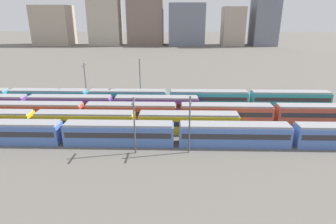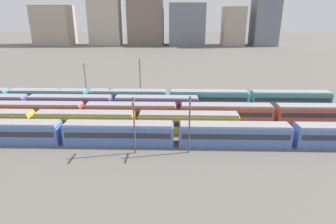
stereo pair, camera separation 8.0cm
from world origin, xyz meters
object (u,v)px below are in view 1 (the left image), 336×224
at_px(train_track_4, 128,98).
at_px(train_track_0, 119,133).
at_px(train_track_3, 70,104).
at_px(catenary_pole_3, 140,79).
at_px(train_track_1, 85,121).
at_px(train_track_2, 178,113).
at_px(catenary_pole_1, 85,80).
at_px(catenary_pole_2, 190,122).
at_px(catenary_pole_0, 134,123).

bearing_deg(train_track_4, train_track_0, -84.75).
bearing_deg(train_track_3, catenary_pole_3, 28.69).
relative_size(train_track_1, catenary_pole_3, 5.24).
bearing_deg(train_track_1, train_track_0, -35.76).
bearing_deg(train_track_0, train_track_2, 46.47).
bearing_deg(catenary_pole_3, catenary_pole_1, 179.13).
relative_size(train_track_0, catenary_pole_2, 10.21).
xyz_separation_m(train_track_3, catenary_pole_2, (25.14, -18.45, 3.21)).
bearing_deg(train_track_4, catenary_pole_1, 164.64).
xyz_separation_m(train_track_4, catenary_pole_3, (2.68, 2.73, 3.97)).
bearing_deg(train_track_1, train_track_3, 122.01).
relative_size(train_track_1, train_track_4, 0.60).
height_order(catenary_pole_0, catenary_pole_1, catenary_pole_1).
height_order(train_track_2, train_track_4, same).
bearing_deg(train_track_0, catenary_pole_3, 88.14).
height_order(catenary_pole_1, catenary_pole_2, catenary_pole_1).
bearing_deg(catenary_pole_3, train_track_3, -151.31).
distance_m(train_track_2, catenary_pole_2, 13.72).
relative_size(catenary_pole_0, catenary_pole_2, 0.99).
height_order(train_track_1, train_track_4, same).
relative_size(train_track_2, catenary_pole_1, 11.86).
bearing_deg(catenary_pole_2, catenary_pole_0, -177.06).
xyz_separation_m(train_track_3, train_track_4, (11.81, 5.20, 0.00)).
relative_size(catenary_pole_2, catenary_pole_3, 0.86).
height_order(train_track_3, catenary_pole_0, catenary_pole_0).
relative_size(train_track_1, catenary_pole_1, 5.88).
relative_size(train_track_3, catenary_pole_0, 6.16).
distance_m(train_track_1, catenary_pole_2, 20.55).
xyz_separation_m(train_track_0, catenary_pole_2, (11.41, -2.85, 3.21)).
xyz_separation_m(train_track_2, catenary_pole_1, (-22.46, 13.33, 3.38)).
relative_size(train_track_0, train_track_3, 1.68).
height_order(train_track_0, catenary_pole_0, catenary_pole_0).
distance_m(train_track_1, catenary_pole_0, 13.71).
height_order(train_track_4, catenary_pole_0, catenary_pole_0).
xyz_separation_m(train_track_4, catenary_pole_1, (-10.67, 2.93, 3.38)).
distance_m(train_track_1, catenary_pole_3, 20.38).
xyz_separation_m(catenary_pole_1, catenary_pole_3, (13.34, -0.20, 0.59)).
bearing_deg(catenary_pole_2, catenary_pole_3, 111.99).
bearing_deg(train_track_1, catenary_pole_3, 66.46).
relative_size(catenary_pole_0, catenary_pole_1, 0.95).
bearing_deg(catenary_pole_3, catenary_pole_2, -68.01).
bearing_deg(train_track_4, catenary_pole_0, -78.28).
bearing_deg(train_track_2, train_track_3, 167.57).
bearing_deg(train_track_0, train_track_4, 95.25).
xyz_separation_m(catenary_pole_0, catenary_pole_1, (-15.66, 27.01, 0.22)).
xyz_separation_m(train_track_0, train_track_2, (9.88, 10.40, 0.00)).
height_order(train_track_4, catenary_pole_2, catenary_pole_2).
relative_size(train_track_1, catenary_pole_0, 6.16).
xyz_separation_m(train_track_2, catenary_pole_2, (1.54, -13.25, 3.21)).
relative_size(catenary_pole_0, catenary_pole_3, 0.85).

